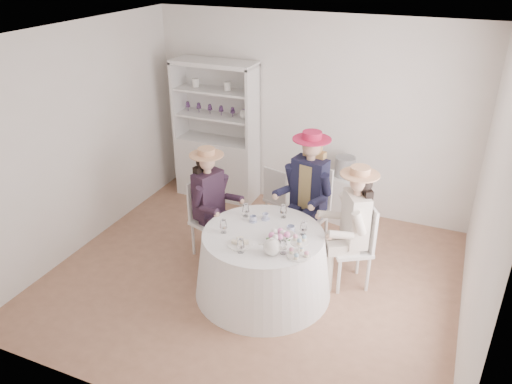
% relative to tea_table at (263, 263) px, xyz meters
% --- Properties ---
extents(ground, '(4.50, 4.50, 0.00)m').
position_rel_tea_table_xyz_m(ground, '(-0.21, 0.20, -0.37)').
color(ground, '#8B5F45').
rests_on(ground, ground).
extents(ceiling, '(4.50, 4.50, 0.00)m').
position_rel_tea_table_xyz_m(ceiling, '(-0.21, 0.20, 2.33)').
color(ceiling, white).
rests_on(ceiling, wall_back).
extents(wall_back, '(4.50, 0.00, 4.50)m').
position_rel_tea_table_xyz_m(wall_back, '(-0.21, 2.20, 0.98)').
color(wall_back, silver).
rests_on(wall_back, ground).
extents(wall_front, '(4.50, 0.00, 4.50)m').
position_rel_tea_table_xyz_m(wall_front, '(-0.21, -1.80, 0.98)').
color(wall_front, silver).
rests_on(wall_front, ground).
extents(wall_left, '(0.00, 4.50, 4.50)m').
position_rel_tea_table_xyz_m(wall_left, '(-2.46, 0.20, 0.98)').
color(wall_left, silver).
rests_on(wall_left, ground).
extents(wall_right, '(0.00, 4.50, 4.50)m').
position_rel_tea_table_xyz_m(wall_right, '(2.04, 0.20, 0.98)').
color(wall_right, silver).
rests_on(wall_right, ground).
extents(tea_table, '(1.49, 1.49, 0.74)m').
position_rel_tea_table_xyz_m(tea_table, '(0.00, 0.00, 0.00)').
color(tea_table, white).
rests_on(tea_table, ground).
extents(hutch, '(1.22, 0.51, 2.03)m').
position_rel_tea_table_xyz_m(hutch, '(-1.53, 1.96, 0.35)').
color(hutch, silver).
rests_on(hutch, ground).
extents(side_table, '(0.51, 0.51, 0.65)m').
position_rel_tea_table_xyz_m(side_table, '(0.38, 1.95, -0.04)').
color(side_table, silver).
rests_on(side_table, ground).
extents(hatbox, '(0.35, 0.35, 0.27)m').
position_rel_tea_table_xyz_m(hatbox, '(0.38, 1.95, 0.42)').
color(hatbox, black).
rests_on(hatbox, side_table).
extents(guest_left, '(0.57, 0.53, 1.40)m').
position_rel_tea_table_xyz_m(guest_left, '(-0.86, 0.45, 0.42)').
color(guest_left, silver).
rests_on(guest_left, ground).
extents(guest_mid, '(0.59, 0.62, 1.57)m').
position_rel_tea_table_xyz_m(guest_mid, '(0.18, 0.96, 0.52)').
color(guest_mid, silver).
rests_on(guest_mid, ground).
extents(guest_right, '(0.61, 0.57, 1.44)m').
position_rel_tea_table_xyz_m(guest_right, '(0.83, 0.50, 0.44)').
color(guest_right, silver).
rests_on(guest_right, ground).
extents(spare_chair, '(0.46, 0.46, 0.89)m').
position_rel_tea_table_xyz_m(spare_chair, '(-0.32, 1.35, 0.11)').
color(spare_chair, silver).
rests_on(spare_chair, ground).
extents(teacup_a, '(0.09, 0.09, 0.06)m').
position_rel_tea_table_xyz_m(teacup_a, '(-0.20, 0.18, 0.40)').
color(teacup_a, white).
rests_on(teacup_a, tea_table).
extents(teacup_b, '(0.08, 0.08, 0.06)m').
position_rel_tea_table_xyz_m(teacup_b, '(-0.09, 0.28, 0.41)').
color(teacup_b, white).
rests_on(teacup_b, tea_table).
extents(teacup_c, '(0.10, 0.10, 0.07)m').
position_rel_tea_table_xyz_m(teacup_c, '(0.26, 0.12, 0.41)').
color(teacup_c, white).
rests_on(teacup_c, tea_table).
extents(flower_bowl, '(0.26, 0.26, 0.05)m').
position_rel_tea_table_xyz_m(flower_bowl, '(0.23, -0.02, 0.40)').
color(flower_bowl, white).
rests_on(flower_bowl, tea_table).
extents(flower_arrangement, '(0.17, 0.18, 0.07)m').
position_rel_tea_table_xyz_m(flower_arrangement, '(0.20, -0.08, 0.46)').
color(flower_arrangement, pink).
rests_on(flower_arrangement, tea_table).
extents(table_teapot, '(0.24, 0.17, 0.18)m').
position_rel_tea_table_xyz_m(table_teapot, '(0.22, -0.32, 0.45)').
color(table_teapot, white).
rests_on(table_teapot, tea_table).
extents(sandwich_plate, '(0.26, 0.26, 0.06)m').
position_rel_tea_table_xyz_m(sandwich_plate, '(-0.13, -0.29, 0.39)').
color(sandwich_plate, white).
rests_on(sandwich_plate, tea_table).
extents(cupcake_stand, '(0.23, 0.23, 0.22)m').
position_rel_tea_table_xyz_m(cupcake_stand, '(0.48, -0.25, 0.45)').
color(cupcake_stand, white).
rests_on(cupcake_stand, tea_table).
extents(stemware_set, '(0.86, 0.90, 0.15)m').
position_rel_tea_table_xyz_m(stemware_set, '(0.00, -0.00, 0.45)').
color(stemware_set, white).
rests_on(stemware_set, tea_table).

